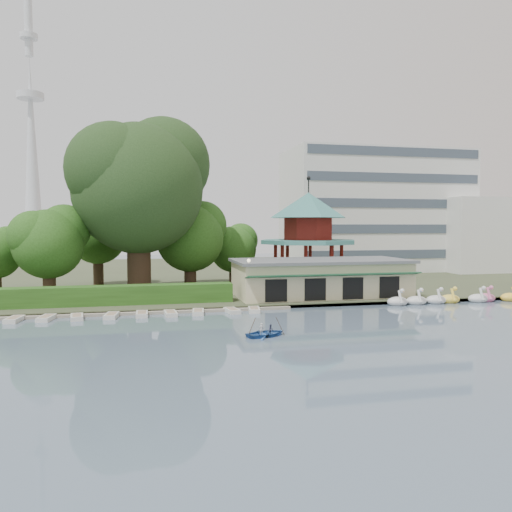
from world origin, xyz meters
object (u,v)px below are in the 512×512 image
object	(u,v)px
pavilion	(308,229)
big_tree	(140,180)
boathouse	(320,277)
rowboat_with_passengers	(266,330)
dock	(104,314)

from	to	relation	value
pavilion	big_tree	distance (m)	21.83
boathouse	rowboat_with_passengers	xyz separation A→B (m)	(-10.03, -16.21, -1.93)
dock	pavilion	xyz separation A→B (m)	(24.00, 14.80, 7.36)
dock	boathouse	size ratio (longest dim) A/B	1.83
dock	pavilion	distance (m)	29.14
dock	pavilion	bearing A→B (deg)	31.66
boathouse	pavilion	distance (m)	11.43
dock	rowboat_with_passengers	xyz separation A→B (m)	(11.97, -11.43, 0.32)
boathouse	rowboat_with_passengers	bearing A→B (deg)	-121.76
dock	boathouse	world-z (taller)	boathouse
pavilion	big_tree	bearing A→B (deg)	-169.73
dock	rowboat_with_passengers	world-z (taller)	rowboat_with_passengers
pavilion	big_tree	world-z (taller)	big_tree
boathouse	pavilion	xyz separation A→B (m)	(2.00, 10.03, 5.11)
big_tree	rowboat_with_passengers	xyz separation A→B (m)	(8.77, -22.46, -12.49)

